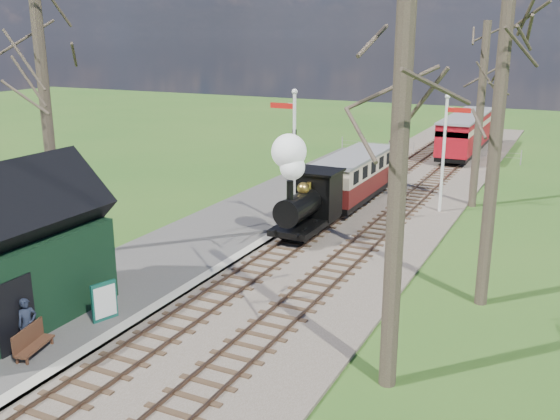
# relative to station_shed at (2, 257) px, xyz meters

# --- Properties ---
(distant_hills) EXTENTS (114.40, 48.00, 22.02)m
(distant_hills) POSITION_rel_station_shed_xyz_m (5.70, 60.38, -18.47)
(distant_hills) COLOR #385B23
(distant_hills) RESTS_ON ground
(ballast_bed) EXTENTS (8.00, 60.00, 0.10)m
(ballast_bed) POSITION_rel_station_shed_xyz_m (5.60, 18.00, -2.22)
(ballast_bed) COLOR brown
(ballast_bed) RESTS_ON ground
(track_near) EXTENTS (1.60, 60.00, 0.15)m
(track_near) POSITION_rel_station_shed_xyz_m (4.30, 18.00, -2.17)
(track_near) COLOR brown
(track_near) RESTS_ON ground
(track_far) EXTENTS (1.60, 60.00, 0.15)m
(track_far) POSITION_rel_station_shed_xyz_m (6.90, 18.00, -2.17)
(track_far) COLOR brown
(track_far) RESTS_ON ground
(platform) EXTENTS (5.00, 44.00, 0.20)m
(platform) POSITION_rel_station_shed_xyz_m (0.80, 10.00, -2.17)
(platform) COLOR #474442
(platform) RESTS_ON ground
(coping_strip) EXTENTS (0.40, 44.00, 0.21)m
(coping_strip) POSITION_rel_station_shed_xyz_m (3.10, 10.00, -2.16)
(coping_strip) COLOR #B2AD9E
(coping_strip) RESTS_ON ground
(station_shed) EXTENTS (3.25, 6.30, 4.78)m
(station_shed) POSITION_rel_station_shed_xyz_m (0.00, 0.00, 0.00)
(station_shed) COLOR black
(station_shed) RESTS_ON platform
(semaphore_near) EXTENTS (1.22, 0.24, 6.22)m
(semaphore_near) POSITION_rel_station_shed_xyz_m (3.53, 12.00, 1.35)
(semaphore_near) COLOR silver
(semaphore_near) RESTS_ON ground
(semaphore_far) EXTENTS (1.22, 0.24, 5.72)m
(semaphore_far) POSITION_rel_station_shed_xyz_m (8.67, 18.00, 1.08)
(semaphore_far) COLOR silver
(semaphore_far) RESTS_ON ground
(bare_trees) EXTENTS (15.51, 22.39, 12.00)m
(bare_trees) POSITION_rel_station_shed_xyz_m (5.63, 6.10, 2.94)
(bare_trees) COLOR #382D23
(bare_trees) RESTS_ON ground
(fence_line) EXTENTS (12.60, 0.08, 1.00)m
(fence_line) POSITION_rel_station_shed_xyz_m (4.60, 32.00, -1.72)
(fence_line) COLOR slate
(fence_line) RESTS_ON ground
(locomotive) EXTENTS (1.78, 4.16, 4.46)m
(locomotive) POSITION_rel_station_shed_xyz_m (4.29, 11.63, -0.21)
(locomotive) COLOR black
(locomotive) RESTS_ON ground
(coach) EXTENTS (2.08, 7.13, 2.19)m
(coach) POSITION_rel_station_shed_xyz_m (4.30, 17.70, -0.76)
(coach) COLOR black
(coach) RESTS_ON ground
(red_carriage_a) EXTENTS (2.22, 5.50, 2.34)m
(red_carriage_a) POSITION_rel_station_shed_xyz_m (6.90, 31.28, -0.67)
(red_carriage_a) COLOR black
(red_carriage_a) RESTS_ON ground
(red_carriage_b) EXTENTS (2.22, 5.50, 2.34)m
(red_carriage_b) POSITION_rel_station_shed_xyz_m (6.90, 36.78, -0.67)
(red_carriage_b) COLOR black
(red_carriage_b) RESTS_ON ground
(sign_board) EXTENTS (0.34, 0.79, 1.18)m
(sign_board) POSITION_rel_station_shed_xyz_m (2.36, 1.43, -1.48)
(sign_board) COLOR #0F473B
(sign_board) RESTS_ON platform
(bench) EXTENTS (0.68, 1.37, 0.75)m
(bench) POSITION_rel_station_shed_xyz_m (1.98, -1.01, -1.71)
(bench) COLOR #4B2B1A
(bench) RESTS_ON platform
(person) EXTENTS (0.51, 0.61, 1.44)m
(person) POSITION_rel_station_shed_xyz_m (1.72, -0.84, -1.35)
(person) COLOR #1A2030
(person) RESTS_ON platform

